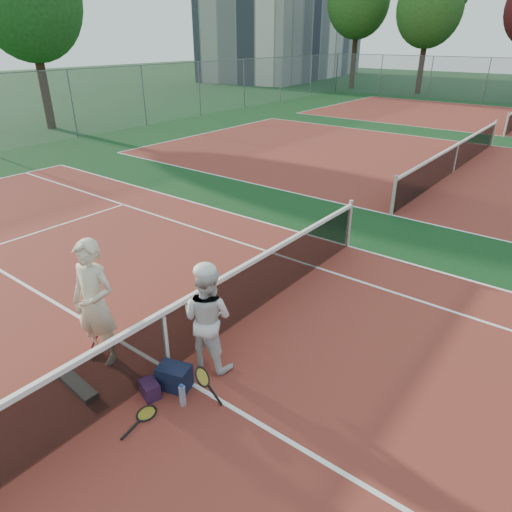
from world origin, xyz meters
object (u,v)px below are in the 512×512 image
(apartment_block, at_px, (288,4))
(sports_bag_navy, at_px, (174,377))
(racket_spare, at_px, (146,413))
(sports_bag_purple, at_px, (150,389))
(player_a, at_px, (95,303))
(racket_black_held, at_px, (203,386))
(player_b, at_px, (207,318))
(racket_red, at_px, (101,338))
(net_main, at_px, (166,342))
(water_bottle, at_px, (182,396))

(apartment_block, distance_m, sports_bag_navy, 52.99)
(racket_spare, xyz_separation_m, sports_bag_purple, (-0.21, 0.25, 0.10))
(player_a, height_order, racket_black_held, player_a)
(player_b, bearing_deg, sports_bag_purple, 71.33)
(racket_spare, bearing_deg, apartment_block, 21.55)
(racket_spare, distance_m, sports_bag_navy, 0.60)
(sports_bag_navy, bearing_deg, racket_black_held, 5.20)
(apartment_block, xyz_separation_m, racket_black_held, (28.83, -44.13, -7.24))
(apartment_block, distance_m, player_a, 52.39)
(player_b, distance_m, racket_red, 1.74)
(player_b, distance_m, sports_bag_purple, 1.21)
(apartment_block, distance_m, racket_spare, 53.54)
(player_b, relative_size, sports_bag_purple, 5.50)
(sports_bag_navy, relative_size, sports_bag_purple, 1.51)
(net_main, distance_m, sports_bag_navy, 0.50)
(racket_black_held, bearing_deg, apartment_block, -76.75)
(apartment_block, height_order, player_a, apartment_block)
(net_main, xyz_separation_m, racket_black_held, (0.83, -0.13, -0.25))
(apartment_block, distance_m, player_b, 52.37)
(sports_bag_navy, xyz_separation_m, water_bottle, (0.33, -0.17, -0.02))
(racket_spare, relative_size, sports_bag_purple, 2.09)
(player_b, distance_m, racket_black_held, 0.94)
(water_bottle, bearing_deg, racket_black_held, 52.40)
(racket_spare, bearing_deg, net_main, 17.76)
(apartment_block, bearing_deg, player_b, -56.91)
(net_main, xyz_separation_m, sports_bag_purple, (0.20, -0.51, -0.39))
(sports_bag_navy, bearing_deg, water_bottle, -27.30)
(net_main, bearing_deg, player_b, 53.87)
(net_main, height_order, racket_black_held, net_main)
(apartment_block, relative_size, player_b, 13.91)
(net_main, distance_m, water_bottle, 0.83)
(racket_black_held, bearing_deg, net_main, -29.11)
(net_main, xyz_separation_m, water_bottle, (0.66, -0.35, -0.36))
(apartment_block, distance_m, sports_bag_purple, 53.20)
(apartment_block, height_order, water_bottle, apartment_block)
(apartment_block, xyz_separation_m, racket_spare, (28.41, -44.76, -7.49))
(net_main, bearing_deg, player_a, -157.63)
(water_bottle, bearing_deg, sports_bag_navy, 152.70)
(net_main, distance_m, player_b, 0.67)
(net_main, height_order, apartment_block, apartment_block)
(player_a, bearing_deg, water_bottle, -12.62)
(player_b, relative_size, racket_black_held, 3.03)
(net_main, distance_m, apartment_block, 52.62)
(player_a, relative_size, racket_red, 3.46)
(apartment_block, xyz_separation_m, player_a, (27.03, -44.40, -6.54))
(net_main, relative_size, racket_spare, 18.30)
(net_main, distance_m, sports_bag_purple, 0.67)
(apartment_block, bearing_deg, sports_bag_purple, -57.64)
(sports_bag_navy, bearing_deg, player_a, -170.37)
(sports_bag_navy, height_order, water_bottle, sports_bag_navy)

